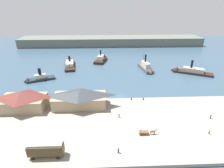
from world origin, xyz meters
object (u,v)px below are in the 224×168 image
at_px(ferry_shed_central_terminal, 23,100).
at_px(horse_cart, 147,132).
at_px(mooring_post_west, 131,99).
at_px(mooring_post_center_east, 143,99).
at_px(pedestrian_standing_center, 211,117).
at_px(ferry_near_quay, 70,64).
at_px(pedestrian_at_waters_edge, 209,132).
at_px(ferry_moored_west, 188,71).
at_px(ferry_approaching_west, 101,59).
at_px(pedestrian_near_east_shed, 119,116).
at_px(ferry_approaching_east, 146,68).
at_px(ferry_departing_north, 37,79).
at_px(street_tram, 46,149).
at_px(ferry_shed_customs_shed, 80,98).
at_px(pedestrian_near_cart, 118,150).

xyz_separation_m(ferry_shed_central_terminal, horse_cart, (45.80, -17.46, -3.02)).
bearing_deg(mooring_post_west, mooring_post_center_east, -1.58).
xyz_separation_m(pedestrian_standing_center, ferry_near_quay, (-62.50, 66.23, -0.70)).
distance_m(pedestrian_at_waters_edge, ferry_moored_west, 59.90).
bearing_deg(ferry_approaching_west, pedestrian_at_waters_edge, -66.87).
bearing_deg(pedestrian_near_east_shed, ferry_approaching_east, 67.40).
bearing_deg(ferry_departing_north, mooring_post_center_east, -25.21).
height_order(pedestrian_at_waters_edge, ferry_approaching_west, ferry_approaching_west).
distance_m(horse_cart, ferry_departing_north, 70.32).
bearing_deg(mooring_post_center_east, ferry_approaching_west, 107.40).
distance_m(street_tram, ferry_departing_north, 59.87).
height_order(ferry_shed_central_terminal, ferry_shed_customs_shed, ferry_shed_central_terminal).
relative_size(pedestrian_near_east_shed, ferry_approaching_west, 0.10).
bearing_deg(ferry_moored_west, street_tram, -136.58).
distance_m(ferry_shed_customs_shed, ferry_departing_north, 40.73).
xyz_separation_m(street_tram, ferry_approaching_west, (14.01, 90.98, -2.33)).
distance_m(ferry_shed_central_terminal, pedestrian_at_waters_edge, 68.46).
height_order(horse_cart, ferry_approaching_east, ferry_approaching_east).
bearing_deg(mooring_post_west, ferry_near_quay, 124.68).
bearing_deg(street_tram, ferry_moored_west, 43.42).
distance_m(pedestrian_near_cart, ferry_approaching_east, 72.86).
relative_size(ferry_moored_west, ferry_approaching_west, 1.46).
bearing_deg(pedestrian_near_east_shed, horse_cart, -49.03).
bearing_deg(ferry_departing_north, horse_cart, -43.12).
relative_size(pedestrian_near_east_shed, pedestrian_at_waters_edge, 1.08).
relative_size(pedestrian_standing_center, ferry_approaching_west, 0.10).
bearing_deg(ferry_shed_central_terminal, ferry_shed_customs_shed, 2.27).
relative_size(mooring_post_center_east, ferry_approaching_west, 0.05).
bearing_deg(street_tram, ferry_near_quay, 95.33).
distance_m(horse_cart, ferry_near_quay, 82.63).
distance_m(pedestrian_near_east_shed, ferry_approaching_east, 56.40).
height_order(pedestrian_standing_center, ferry_approaching_east, ferry_approaching_east).
distance_m(ferry_shed_central_terminal, mooring_post_center_east, 49.53).
xyz_separation_m(ferry_approaching_east, ferry_approaching_west, (-29.06, 21.57, -0.32)).
distance_m(ferry_near_quay, ferry_moored_west, 77.35).
bearing_deg(ferry_departing_north, pedestrian_near_cart, -53.20).
bearing_deg(pedestrian_near_east_shed, pedestrian_standing_center, -3.65).
distance_m(pedestrian_standing_center, ferry_departing_north, 86.59).
relative_size(ferry_shed_customs_shed, pedestrian_near_cart, 11.98).
height_order(pedestrian_standing_center, ferry_moored_west, ferry_moored_west).
distance_m(mooring_post_center_east, ferry_approaching_west, 63.86).
bearing_deg(ferry_shed_customs_shed, mooring_post_center_east, 8.37).
bearing_deg(ferry_near_quay, ferry_approaching_east, -13.35).
relative_size(pedestrian_at_waters_edge, mooring_post_west, 1.76).
height_order(pedestrian_standing_center, ferry_near_quay, ferry_near_quay).
xyz_separation_m(pedestrian_at_waters_edge, ferry_moored_west, (17.93, 57.15, -0.65)).
xyz_separation_m(mooring_post_west, ferry_departing_north, (-49.43, 25.60, -0.46)).
relative_size(pedestrian_near_east_shed, mooring_post_west, 1.90).
relative_size(pedestrian_at_waters_edge, ferry_departing_north, 0.09).
distance_m(mooring_post_west, ferry_departing_north, 55.67).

